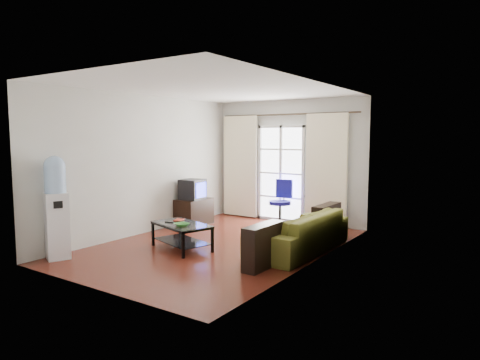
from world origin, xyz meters
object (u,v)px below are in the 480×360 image
object	(u,v)px
sofa	(299,232)
tv_stand	(194,212)
coffee_table	(182,233)
task_chair	(281,211)
crt_tv	(192,189)
water_cooler	(56,205)

from	to	relation	value
sofa	tv_stand	xyz separation A→B (m)	(-2.84, 0.68, -0.04)
coffee_table	tv_stand	world-z (taller)	tv_stand
coffee_table	task_chair	world-z (taller)	task_chair
sofa	tv_stand	world-z (taller)	sofa
tv_stand	coffee_table	bearing A→B (deg)	-54.32
crt_tv	task_chair	world-z (taller)	crt_tv
sofa	task_chair	xyz separation A→B (m)	(-1.28, 1.71, -0.04)
crt_tv	coffee_table	bearing A→B (deg)	-59.65
crt_tv	sofa	bearing A→B (deg)	-16.99
sofa	crt_tv	world-z (taller)	crt_tv
tv_stand	water_cooler	size ratio (longest dim) A/B	0.47
sofa	task_chair	bearing A→B (deg)	-142.04
coffee_table	tv_stand	bearing A→B (deg)	124.08
sofa	coffee_table	bearing A→B (deg)	-57.93
coffee_table	sofa	bearing A→B (deg)	30.76
coffee_table	water_cooler	distance (m)	2.02
sofa	tv_stand	size ratio (longest dim) A/B	2.92
water_cooler	coffee_table	bearing A→B (deg)	74.46
tv_stand	sofa	bearing A→B (deg)	-11.90
tv_stand	task_chair	xyz separation A→B (m)	(1.57, 1.03, 0.01)
sofa	tv_stand	bearing A→B (deg)	-102.19
water_cooler	sofa	bearing A→B (deg)	64.39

